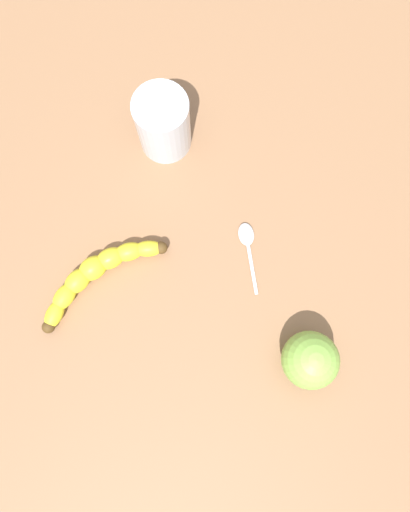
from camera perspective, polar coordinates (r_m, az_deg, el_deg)
The scene contains 5 objects.
wooden_tabletop at distance 76.15cm, azimuth -2.45°, elevation 4.21°, with size 120.00×120.00×3.00cm, color #8E6444.
banana at distance 72.83cm, azimuth -12.77°, elevation -2.03°, with size 17.38×15.18×3.45cm.
smoothie_glass at distance 74.41cm, azimuth -5.00°, elevation 15.37°, with size 8.17×8.17×11.16cm.
green_apple_fruit at distance 69.39cm, azimuth 12.41°, elevation -12.00°, with size 8.10×8.10×8.10cm, color #84B747.
teaspoon at distance 73.70cm, azimuth 5.01°, elevation 2.08°, with size 3.96×11.24×0.80cm.
Camera 1 is at (4.83, -19.78, 74.88)cm, focal length 33.60 mm.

